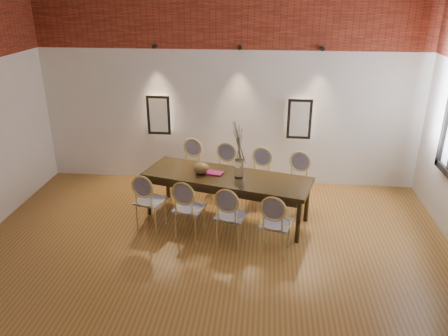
# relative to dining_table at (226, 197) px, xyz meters

# --- Properties ---
(floor) EXTENTS (7.00, 7.00, 0.02)m
(floor) POSITION_rel_dining_table_xyz_m (-0.11, -2.00, -0.39)
(floor) COLOR olive
(floor) RESTS_ON ground
(wall_back) EXTENTS (7.00, 0.10, 4.00)m
(wall_back) POSITION_rel_dining_table_xyz_m (-0.11, 1.55, 1.62)
(wall_back) COLOR silver
(wall_back) RESTS_ON ground
(brick_band_back) EXTENTS (7.00, 0.02, 1.50)m
(brick_band_back) POSITION_rel_dining_table_xyz_m (-0.11, 1.48, 2.88)
(brick_band_back) COLOR maroon
(brick_band_back) RESTS_ON ground
(niche_left) EXTENTS (0.36, 0.06, 0.66)m
(niche_left) POSITION_rel_dining_table_xyz_m (-1.41, 1.45, 0.93)
(niche_left) COLOR #FFEAC6
(niche_left) RESTS_ON wall_back
(niche_right) EXTENTS (0.36, 0.06, 0.66)m
(niche_right) POSITION_rel_dining_table_xyz_m (1.19, 1.45, 0.93)
(niche_right) COLOR #FFEAC6
(niche_right) RESTS_ON wall_back
(spot_fixture_left) EXTENTS (0.08, 0.10, 0.08)m
(spot_fixture_left) POSITION_rel_dining_table_xyz_m (-1.41, 1.42, 2.17)
(spot_fixture_left) COLOR black
(spot_fixture_left) RESTS_ON wall_back
(spot_fixture_mid) EXTENTS (0.08, 0.10, 0.08)m
(spot_fixture_mid) POSITION_rel_dining_table_xyz_m (0.09, 1.42, 2.17)
(spot_fixture_mid) COLOR black
(spot_fixture_mid) RESTS_ON wall_back
(spot_fixture_right) EXTENTS (0.08, 0.10, 0.08)m
(spot_fixture_right) POSITION_rel_dining_table_xyz_m (1.49, 1.42, 2.17)
(spot_fixture_right) COLOR black
(spot_fixture_right) RESTS_ON wall_back
(dining_table) EXTENTS (2.78, 1.49, 0.75)m
(dining_table) POSITION_rel_dining_table_xyz_m (0.00, 0.00, 0.00)
(dining_table) COLOR #2E210D
(dining_table) RESTS_ON floor
(chair_near_a) EXTENTS (0.54, 0.54, 0.94)m
(chair_near_a) POSITION_rel_dining_table_xyz_m (-1.14, -0.43, 0.09)
(chair_near_a) COLOR tan
(chair_near_a) RESTS_ON floor
(chair_near_b) EXTENTS (0.54, 0.54, 0.94)m
(chair_near_b) POSITION_rel_dining_table_xyz_m (-0.50, -0.60, 0.09)
(chair_near_b) COLOR tan
(chair_near_b) RESTS_ON floor
(chair_near_c) EXTENTS (0.54, 0.54, 0.94)m
(chair_near_c) POSITION_rel_dining_table_xyz_m (0.14, -0.77, 0.09)
(chair_near_c) COLOR tan
(chair_near_c) RESTS_ON floor
(chair_near_d) EXTENTS (0.54, 0.54, 0.94)m
(chair_near_d) POSITION_rel_dining_table_xyz_m (0.78, -0.93, 0.09)
(chair_near_d) COLOR tan
(chair_near_d) RESTS_ON floor
(chair_far_a) EXTENTS (0.54, 0.54, 0.94)m
(chair_far_a) POSITION_rel_dining_table_xyz_m (-0.78, 0.93, 0.09)
(chair_far_a) COLOR tan
(chair_far_a) RESTS_ON floor
(chair_far_b) EXTENTS (0.54, 0.54, 0.94)m
(chair_far_b) POSITION_rel_dining_table_xyz_m (-0.14, 0.77, 0.09)
(chair_far_b) COLOR tan
(chair_far_b) RESTS_ON floor
(chair_far_c) EXTENTS (0.54, 0.54, 0.94)m
(chair_far_c) POSITION_rel_dining_table_xyz_m (0.50, 0.60, 0.09)
(chair_far_c) COLOR tan
(chair_far_c) RESTS_ON floor
(chair_far_d) EXTENTS (0.54, 0.54, 0.94)m
(chair_far_d) POSITION_rel_dining_table_xyz_m (1.14, 0.43, 0.09)
(chair_far_d) COLOR tan
(chair_far_d) RESTS_ON floor
(vase) EXTENTS (0.14, 0.14, 0.30)m
(vase) POSITION_rel_dining_table_xyz_m (0.20, -0.05, 0.53)
(vase) COLOR silver
(vase) RESTS_ON dining_table
(dried_branches) EXTENTS (0.50, 0.50, 0.70)m
(dried_branches) POSITION_rel_dining_table_xyz_m (0.20, -0.05, 0.98)
(dried_branches) COLOR brown
(dried_branches) RESTS_ON vase
(bowl) EXTENTS (0.24, 0.24, 0.18)m
(bowl) POSITION_rel_dining_table_xyz_m (-0.41, 0.06, 0.46)
(bowl) COLOR brown
(bowl) RESTS_ON dining_table
(book) EXTENTS (0.30, 0.24, 0.03)m
(book) POSITION_rel_dining_table_xyz_m (-0.20, 0.05, 0.39)
(book) COLOR #8B174E
(book) RESTS_ON dining_table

